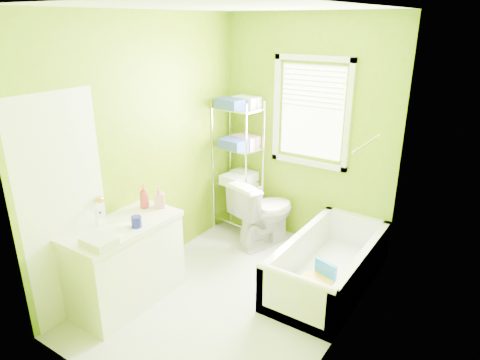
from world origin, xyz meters
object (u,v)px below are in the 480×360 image
Objects in this scene: bathtub at (327,271)px; toilet at (264,212)px; wire_shelf_unit at (240,152)px; vanity at (125,261)px.

bathtub is 1.96× the size of toilet.
bathtub is at bearing -20.75° from wire_shelf_unit.
toilet is at bearing 157.74° from bathtub.
toilet is at bearing -17.20° from wire_shelf_unit.
bathtub is at bearing 174.66° from toilet.
wire_shelf_unit is (-1.42, 0.54, 0.86)m from bathtub.
toilet is 0.48× the size of wire_shelf_unit.
vanity is at bearing 90.77° from toilet.
toilet is 1.75m from vanity.
wire_shelf_unit is at bearing 159.25° from bathtub.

